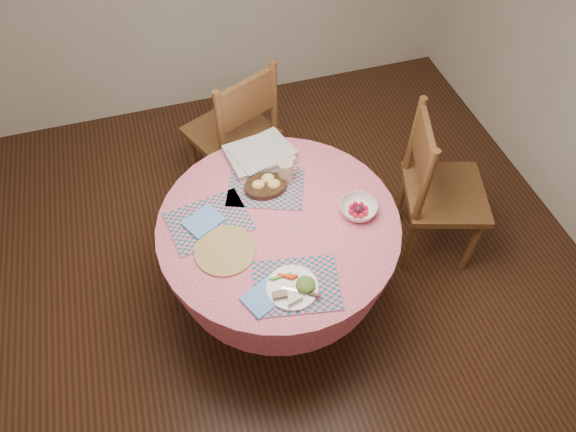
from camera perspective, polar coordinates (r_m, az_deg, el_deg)
The scene contains 16 objects.
ground at distance 3.22m, azimuth -0.86°, elevation -8.80°, with size 4.00×4.00×0.00m, color #331C0F.
room_envelope at distance 1.92m, azimuth -1.50°, elevation 17.14°, with size 4.01×4.01×2.71m.
dining_table at distance 2.75m, azimuth -1.00°, elevation -3.12°, with size 1.24×1.24×0.75m.
chair_right at distance 3.13m, azimuth 16.20°, elevation 2.99°, with size 0.59×0.60×1.05m.
chair_back at distance 3.35m, azimuth -5.85°, elevation 9.37°, with size 0.64×0.63×1.06m.
placemat_front at distance 2.38m, azimuth 0.93°, elevation -7.70°, with size 0.40×0.30×0.01m, color #116358.
placemat_left at distance 2.62m, azimuth -8.78°, elevation -0.58°, with size 0.40×0.30×0.01m, color #116358.
placemat_back at distance 2.74m, azimuth -2.46°, elevation 3.24°, with size 0.40×0.30×0.01m, color #116358.
wicker_trivet at distance 2.50m, azimuth -6.99°, elevation -3.82°, with size 0.30×0.30×0.01m, color olive.
napkin_near at distance 2.35m, azimuth -2.67°, elevation -9.00°, with size 0.18×0.14×0.01m, color #5A96E7.
napkin_far at distance 2.61m, azimuth -9.37°, elevation -0.60°, with size 0.18×0.14×0.01m, color #5A96E7.
dinner_plate at distance 2.35m, azimuth 0.72°, elevation -7.92°, with size 0.24×0.24×0.05m.
bread_bowl at distance 2.71m, azimuth -2.47°, elevation 3.48°, with size 0.23×0.23×0.08m.
latte_mug at distance 2.73m, azimuth -0.23°, elevation 5.03°, with size 0.12×0.08×0.13m.
fruit_bowl at distance 2.63m, azimuth 7.83°, elevation 0.79°, with size 0.20×0.20×0.06m.
newspaper_stack at distance 2.88m, azimuth -3.21°, elevation 6.93°, with size 0.40×0.33×0.04m.
Camera 1 is at (-0.41, -1.52, 2.81)m, focal length 32.00 mm.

